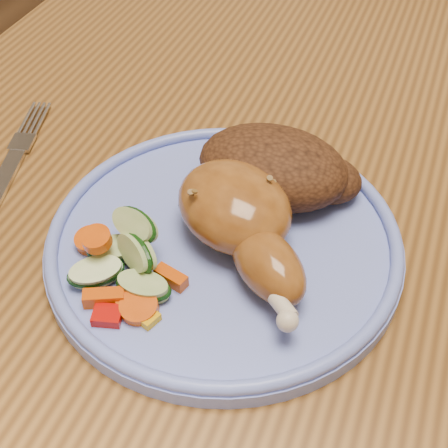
{
  "coord_description": "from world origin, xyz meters",
  "views": [
    {
      "loc": [
        0.02,
        -0.38,
        1.1
      ],
      "look_at": [
        -0.09,
        -0.08,
        0.78
      ],
      "focal_mm": 50.0,
      "sensor_mm": 36.0,
      "label": 1
    }
  ],
  "objects_px": {
    "chair_far": "(417,87)",
    "fork": "(6,175)",
    "dining_table": "(354,280)",
    "plate": "(224,244)"
  },
  "relations": [
    {
      "from": "plate",
      "to": "chair_far",
      "type": "bearing_deg",
      "value": 82.31
    },
    {
      "from": "plate",
      "to": "fork",
      "type": "xyz_separation_m",
      "value": [
        -0.2,
        0.01,
        -0.0
      ]
    },
    {
      "from": "dining_table",
      "to": "fork",
      "type": "bearing_deg",
      "value": -167.38
    },
    {
      "from": "dining_table",
      "to": "chair_far",
      "type": "xyz_separation_m",
      "value": [
        0.0,
        0.63,
        -0.17
      ]
    },
    {
      "from": "dining_table",
      "to": "plate",
      "type": "bearing_deg",
      "value": -140.72
    },
    {
      "from": "dining_table",
      "to": "fork",
      "type": "distance_m",
      "value": 0.32
    },
    {
      "from": "dining_table",
      "to": "plate",
      "type": "distance_m",
      "value": 0.15
    },
    {
      "from": "dining_table",
      "to": "plate",
      "type": "height_order",
      "value": "plate"
    },
    {
      "from": "fork",
      "to": "plate",
      "type": "bearing_deg",
      "value": -3.11
    },
    {
      "from": "chair_far",
      "to": "fork",
      "type": "relative_size",
      "value": 5.33
    }
  ]
}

